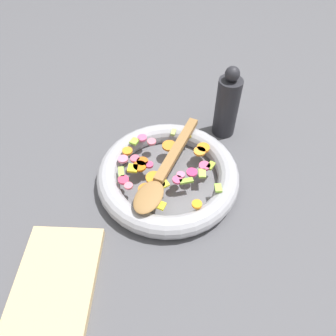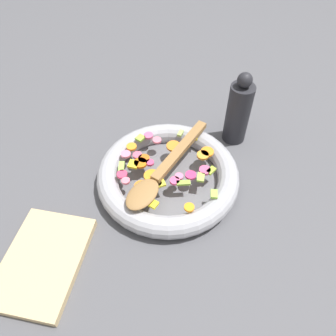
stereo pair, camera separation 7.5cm
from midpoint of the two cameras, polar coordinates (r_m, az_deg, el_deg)
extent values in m
plane|color=#4C4C51|center=(0.79, 2.72, -2.54)|extent=(4.00, 4.00, 0.00)
cylinder|color=slate|center=(0.78, 2.74, -2.26)|extent=(0.28, 0.28, 0.01)
torus|color=#9E9EA5|center=(0.77, 2.79, -1.38)|extent=(0.33, 0.33, 0.05)
cylinder|color=orange|center=(0.73, 0.08, -1.58)|extent=(0.05, 0.05, 0.01)
cylinder|color=orange|center=(0.75, -2.08, 0.43)|extent=(0.04, 0.04, 0.01)
cylinder|color=orange|center=(0.68, 6.87, -7.03)|extent=(0.02, 0.02, 0.01)
cylinder|color=orange|center=(0.79, -3.69, 3.56)|extent=(0.03, 0.03, 0.01)
cylinder|color=orange|center=(0.76, -1.43, 1.43)|extent=(0.04, 0.04, 0.01)
cylinder|color=orange|center=(0.79, 9.57, 2.64)|extent=(0.04, 0.04, 0.01)
cylinder|color=orange|center=(0.71, -1.61, -3.46)|extent=(0.03, 0.03, 0.01)
cylinder|color=orange|center=(0.78, 8.82, 2.06)|extent=(0.03, 0.03, 0.01)
cylinder|color=orange|center=(0.79, 3.80, 3.65)|extent=(0.04, 0.04, 0.01)
cube|color=#97B634|center=(0.75, 10.36, -0.60)|extent=(0.03, 0.02, 0.01)
cube|color=#A5C54F|center=(0.73, 8.64, -1.81)|extent=(0.02, 0.02, 0.01)
cube|color=#96C050|center=(0.75, -5.30, 0.07)|extent=(0.03, 0.02, 0.01)
cube|color=#99CB48|center=(0.71, 11.04, -4.64)|extent=(0.02, 0.02, 0.01)
cube|color=#89B03D|center=(0.72, 5.68, -2.79)|extent=(0.02, 0.03, 0.01)
cube|color=#97C641|center=(0.81, -2.22, 5.09)|extent=(0.03, 0.02, 0.01)
cube|color=#A7C45E|center=(0.82, 4.78, 5.91)|extent=(0.02, 0.01, 0.01)
cube|color=#8CC241|center=(0.69, -1.96, -5.00)|extent=(0.02, 0.03, 0.01)
cylinder|color=#E75873|center=(0.77, -2.61, 2.08)|extent=(0.03, 0.03, 0.01)
cylinder|color=pink|center=(0.77, -4.65, 2.25)|extent=(0.02, 0.02, 0.01)
cylinder|color=#D14F7A|center=(0.75, 9.28, -0.56)|extent=(0.04, 0.04, 0.01)
cylinder|color=#E1567F|center=(0.71, 1.15, -2.90)|extent=(0.02, 0.02, 0.01)
cylinder|color=#DA426F|center=(0.75, -0.34, 0.77)|extent=(0.02, 0.02, 0.01)
cylinder|color=#DB6F82|center=(0.80, 0.73, 4.68)|extent=(0.02, 0.02, 0.01)
cylinder|color=pink|center=(0.73, 4.88, -1.65)|extent=(0.03, 0.03, 0.01)
cylinder|color=#CA356B|center=(0.73, 6.88, -1.43)|extent=(0.04, 0.04, 0.01)
cylinder|color=#D83A5D|center=(0.73, -5.14, -1.30)|extent=(0.03, 0.03, 0.01)
cylinder|color=#E57285|center=(0.72, -4.45, -2.43)|extent=(0.03, 0.03, 0.01)
cylinder|color=#D65883|center=(0.82, -0.81, 5.53)|extent=(0.03, 0.03, 0.01)
cylinder|color=#E64F83|center=(0.72, 4.15, -2.43)|extent=(0.03, 0.03, 0.01)
cube|color=gold|center=(0.69, -1.40, -5.42)|extent=(0.03, 0.03, 0.01)
cube|color=yellow|center=(0.73, 1.38, -1.18)|extent=(0.02, 0.02, 0.01)
cube|color=yellow|center=(0.75, -3.24, 0.48)|extent=(0.02, 0.02, 0.01)
cube|color=gold|center=(0.82, 7.14, 5.13)|extent=(0.02, 0.02, 0.01)
cube|color=yellow|center=(0.71, 1.64, -2.83)|extent=(0.03, 0.03, 0.01)
cube|color=yellow|center=(0.68, 0.54, -6.48)|extent=(0.02, 0.02, 0.01)
cube|color=olive|center=(0.77, 4.95, 3.03)|extent=(0.21, 0.10, 0.01)
ellipsoid|color=olive|center=(0.68, -1.36, -4.76)|extent=(0.10, 0.09, 0.01)
cylinder|color=#232328|center=(0.86, 14.55, 8.97)|extent=(0.06, 0.06, 0.16)
sphere|color=#232328|center=(0.80, 15.96, 14.40)|extent=(0.04, 0.04, 0.04)
cube|color=tan|center=(0.70, -18.08, -15.41)|extent=(0.21, 0.15, 0.02)
camera|label=1|loc=(0.04, -87.13, 3.33)|focal=35.00mm
camera|label=2|loc=(0.04, 92.87, -3.33)|focal=35.00mm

